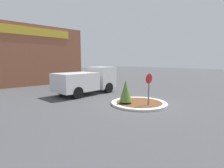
# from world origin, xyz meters

# --- Properties ---
(ground_plane) EXTENTS (120.00, 120.00, 0.00)m
(ground_plane) POSITION_xyz_m (0.00, 0.00, 0.00)
(ground_plane) COLOR #474749
(traffic_island) EXTENTS (3.65, 3.65, 0.14)m
(traffic_island) POSITION_xyz_m (0.00, 0.00, 0.07)
(traffic_island) COLOR beige
(traffic_island) RESTS_ON ground_plane
(stop_sign) EXTENTS (0.62, 0.07, 2.09)m
(stop_sign) POSITION_xyz_m (-0.15, -0.84, 1.43)
(stop_sign) COLOR #4C4C51
(stop_sign) RESTS_ON ground_plane
(island_shrub) EXTENTS (0.81, 0.81, 1.51)m
(island_shrub) POSITION_xyz_m (-0.85, 0.41, 0.95)
(island_shrub) COLOR brown
(island_shrub) RESTS_ON traffic_island
(utility_truck) EXTENTS (5.60, 2.74, 2.29)m
(utility_truck) POSITION_xyz_m (-0.36, 5.43, 1.19)
(utility_truck) COLOR silver
(utility_truck) RESTS_ON ground_plane
(storefront_building) EXTENTS (12.40, 6.07, 6.89)m
(storefront_building) POSITION_xyz_m (-1.85, 16.52, 3.45)
(storefront_building) COLOR #93563D
(storefront_building) RESTS_ON ground_plane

